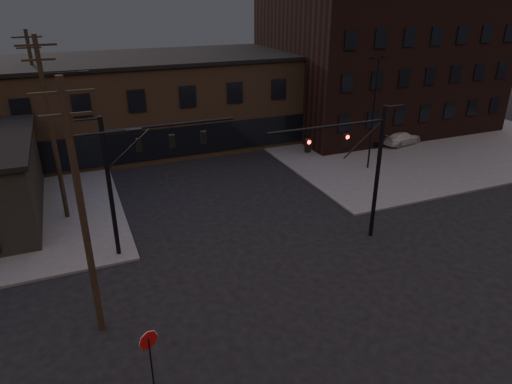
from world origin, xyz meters
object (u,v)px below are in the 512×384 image
(parked_car_lot_a, at_px, (359,139))
(parked_car_lot_b, at_px, (401,138))
(traffic_signal_far, at_px, (133,169))
(traffic_signal_near, at_px, (362,162))
(car_crossing, at_px, (218,136))
(stop_sign, at_px, (149,346))

(parked_car_lot_a, bearing_deg, parked_car_lot_b, -86.20)
(traffic_signal_far, distance_m, parked_car_lot_a, 25.26)
(traffic_signal_near, xyz_separation_m, car_crossing, (-1.65, 21.30, -4.22))
(stop_sign, relative_size, parked_car_lot_b, 0.57)
(traffic_signal_far, bearing_deg, traffic_signal_near, -16.17)
(parked_car_lot_b, distance_m, car_crossing, 17.77)
(parked_car_lot_b, bearing_deg, stop_sign, 114.81)
(traffic_signal_far, distance_m, stop_sign, 10.55)
(traffic_signal_far, distance_m, parked_car_lot_b, 28.64)
(traffic_signal_near, bearing_deg, car_crossing, 94.42)
(stop_sign, bearing_deg, parked_car_lot_a, 41.82)
(parked_car_lot_a, bearing_deg, car_crossing, 77.73)
(traffic_signal_near, xyz_separation_m, traffic_signal_far, (-12.07, 3.50, 0.08))
(parked_car_lot_a, distance_m, car_crossing, 13.63)
(car_crossing, bearing_deg, traffic_signal_far, -98.80)
(stop_sign, xyz_separation_m, parked_car_lot_b, (27.74, 20.11, -1.06))
(car_crossing, bearing_deg, traffic_signal_near, -64.02)
(stop_sign, relative_size, car_crossing, 0.58)
(stop_sign, height_order, parked_car_lot_a, stop_sign)
(traffic_signal_near, height_order, car_crossing, traffic_signal_near)
(traffic_signal_far, distance_m, car_crossing, 21.08)
(parked_car_lot_b, bearing_deg, car_crossing, 53.27)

